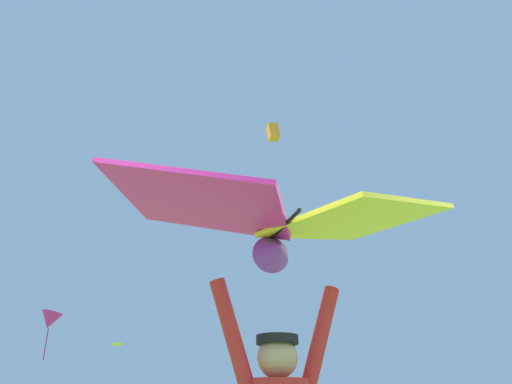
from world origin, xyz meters
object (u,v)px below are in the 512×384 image
distant_kite_orange_low_right (161,197)px  held_stunt_kite (280,219)px  distant_kite_yellow_high_left (117,344)px  distant_kite_orange_high_right (273,132)px  distant_kite_magenta_overhead_distant (50,320)px

distant_kite_orange_low_right → held_stunt_kite: bearing=-81.1°
distant_kite_yellow_high_left → distant_kite_orange_low_right: bearing=71.1°
distant_kite_orange_low_right → distant_kite_orange_high_right: bearing=-70.1°
distant_kite_yellow_high_left → distant_kite_orange_low_right: (1.42, 4.14, 12.31)m
held_stunt_kite → distant_kite_orange_high_right: bearing=83.8°
held_stunt_kite → distant_kite_magenta_overhead_distant: distant_kite_magenta_overhead_distant is taller
distant_kite_orange_low_right → distant_kite_magenta_overhead_distant: bearing=-92.0°
distant_kite_yellow_high_left → held_stunt_kite: bearing=-77.5°
distant_kite_orange_high_right → distant_kite_orange_low_right: 21.95m
distant_kite_orange_high_right → held_stunt_kite: bearing=-96.2°
distant_kite_yellow_high_left → distant_kite_magenta_overhead_distant: bearing=-87.4°
distant_kite_orange_high_right → distant_kite_orange_low_right: (-7.21, 19.94, 5.66)m
distant_kite_magenta_overhead_distant → distant_kite_orange_low_right: size_ratio=2.13×
distant_kite_magenta_overhead_distant → distant_kite_orange_low_right: (0.70, 20.15, 13.71)m
held_stunt_kite → distant_kite_orange_low_right: 39.16m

